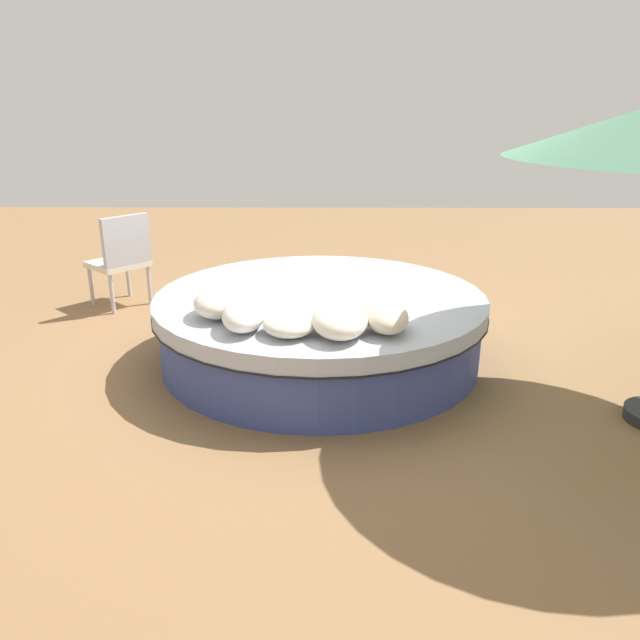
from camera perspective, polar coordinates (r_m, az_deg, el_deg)
The scene contains 8 objects.
ground_plane at distance 5.19m, azimuth -0.00°, elevation -3.50°, with size 16.00×16.00×0.00m, color olive.
round_bed at distance 5.09m, azimuth -0.00°, elevation -0.52°, with size 2.72×2.72×0.56m.
throw_pillow_0 at distance 4.52m, azimuth -9.41°, elevation 1.66°, with size 0.50×0.37×0.21m, color silver.
throw_pillow_1 at distance 4.25m, azimuth -7.09°, elevation 0.58°, with size 0.55×0.30×0.21m, color white.
throw_pillow_2 at distance 4.11m, azimuth -2.87°, elevation -0.38°, with size 0.41×0.36×0.15m, color beige.
throw_pillow_3 at distance 4.09m, azimuth 1.86°, elevation -0.03°, with size 0.55×0.38×0.21m, color silver.
throw_pillow_4 at distance 4.21m, azimuth 6.22°, elevation 0.36°, with size 0.53×0.30×0.19m, color beige.
patio_chair at distance 6.67m, azimuth -18.06°, elevation 5.81°, with size 0.72×0.72×0.98m.
Camera 1 is at (4.78, 0.05, 2.03)m, focal length 34.20 mm.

